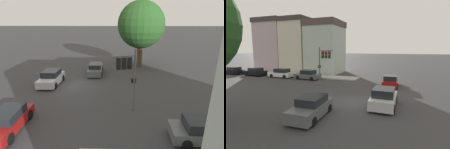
# 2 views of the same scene
# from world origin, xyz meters

# --- Properties ---
(ground_plane) EXTENTS (300.00, 300.00, 0.00)m
(ground_plane) POSITION_xyz_m (0.00, 0.00, 0.00)
(ground_plane) COLOR #333335
(rowhouse_backdrop) EXTENTS (7.90, 18.48, 11.11)m
(rowhouse_backdrop) POSITION_xyz_m (17.05, 17.36, 5.41)
(rowhouse_backdrop) COLOR #ADBCB2
(rowhouse_backdrop) RESTS_ON ground_plane
(traffic_signal) EXTENTS (0.90, 1.85, 5.09)m
(traffic_signal) POSITION_xyz_m (5.52, 5.79, 3.63)
(traffic_signal) COLOR #515456
(traffic_signal) RESTS_ON ground_plane
(crossing_car_0) EXTENTS (4.57, 2.06, 1.44)m
(crossing_car_0) POSITION_xyz_m (8.33, -2.26, 0.69)
(crossing_car_0) COLOR maroon
(crossing_car_0) RESTS_ON ground_plane
(crossing_car_1) EXTENTS (4.18, 2.04, 1.61)m
(crossing_car_1) POSITION_xyz_m (-0.28, -2.43, 0.75)
(crossing_car_1) COLOR #B7B7BC
(crossing_car_1) RESTS_ON ground_plane
(crossing_car_2) EXTENTS (4.37, 2.02, 1.48)m
(crossing_car_2) POSITION_xyz_m (-4.30, 2.13, 0.70)
(crossing_car_2) COLOR #4C5156
(crossing_car_2) RESTS_ON ground_plane
(parked_car_0) EXTENTS (2.00, 4.15, 1.47)m
(parked_car_0) POSITION_xyz_m (9.02, 10.40, 0.68)
(parked_car_0) COLOR #4C5156
(parked_car_0) RESTS_ON ground_plane
(parked_car_1) EXTENTS (1.97, 4.29, 1.49)m
(parked_car_1) POSITION_xyz_m (9.01, 15.48, 0.69)
(parked_car_1) COLOR silver
(parked_car_1) RESTS_ON ground_plane
(parked_car_2) EXTENTS (1.97, 4.19, 1.43)m
(parked_car_2) POSITION_xyz_m (8.87, 21.14, 0.68)
(parked_car_2) COLOR black
(parked_car_2) RESTS_ON ground_plane
(parked_car_3) EXTENTS (1.97, 3.96, 1.38)m
(parked_car_3) POSITION_xyz_m (8.79, 26.44, 0.65)
(parked_car_3) COLOR black
(parked_car_3) RESTS_ON ground_plane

